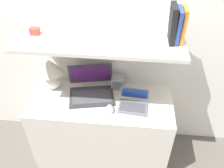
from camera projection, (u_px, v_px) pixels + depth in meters
name	position (u px, v px, depth m)	size (l,w,h in m)	color
wall_back	(105.00, 30.00, 1.93)	(6.00, 0.05, 2.40)	white
desk	(102.00, 128.00, 2.21)	(1.20, 0.52, 0.72)	silver
back_riser	(105.00, 88.00, 2.26)	(1.20, 0.04, 1.25)	white
shelf	(100.00, 39.00, 1.69)	(1.20, 0.47, 0.03)	silver
table_lamp	(51.00, 71.00, 2.01)	(0.21, 0.21, 0.29)	white
laptop_large	(91.00, 89.00, 2.02)	(0.42, 0.38, 0.25)	#333338
laptop_small	(133.00, 103.00, 1.91)	(0.25, 0.21, 0.14)	slate
computer_mouse	(110.00, 109.00, 1.88)	(0.09, 0.11, 0.03)	#99999E
router_box	(118.00, 83.00, 2.07)	(0.11, 0.09, 0.12)	gray
book_orange	(183.00, 25.00, 1.56)	(0.02, 0.13, 0.24)	orange
book_blue	(178.00, 26.00, 1.57)	(0.03, 0.15, 0.23)	#284293
book_black	(173.00, 24.00, 1.56)	(0.05, 0.16, 0.25)	black
shelf_gadget	(35.00, 31.00, 1.70)	(0.06, 0.05, 0.05)	#CC3D33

